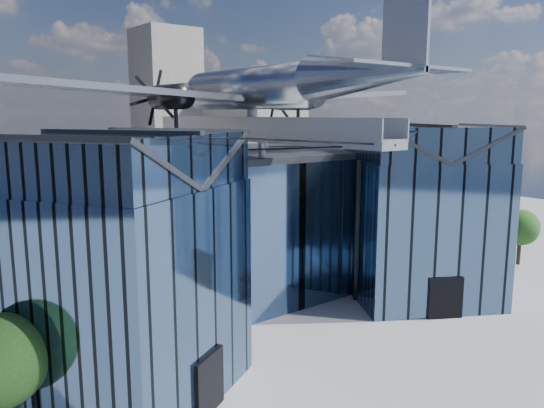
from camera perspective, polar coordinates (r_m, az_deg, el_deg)
ground_plane at (r=32.00m, az=2.27°, el=-13.30°), size 120.00×120.00×0.00m
museum at (r=34.80m, az=-3.89°, el=-1.86°), size 32.88×24.50×17.60m
bg_towers at (r=75.77m, az=-22.52°, el=7.09°), size 77.00×24.50×26.00m
tree_plaza_e at (r=48.63m, az=25.19°, el=-2.30°), size 3.95×3.95×4.68m
tree_side_e at (r=55.44m, az=20.55°, el=-0.04°), size 3.52×3.52×5.48m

